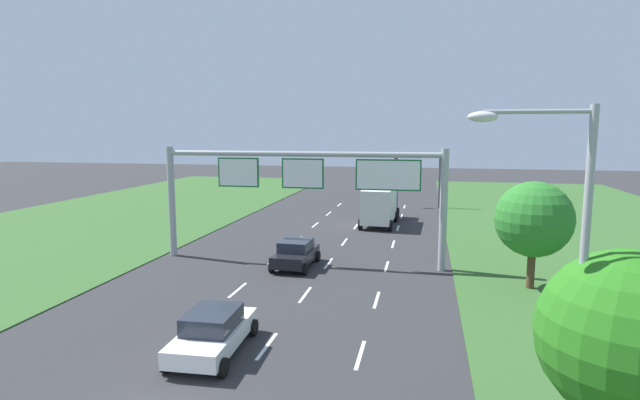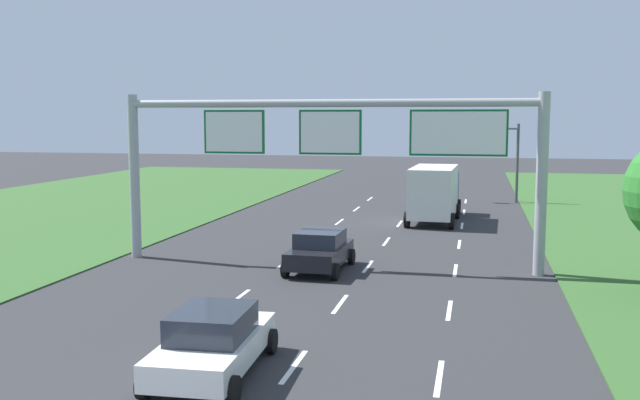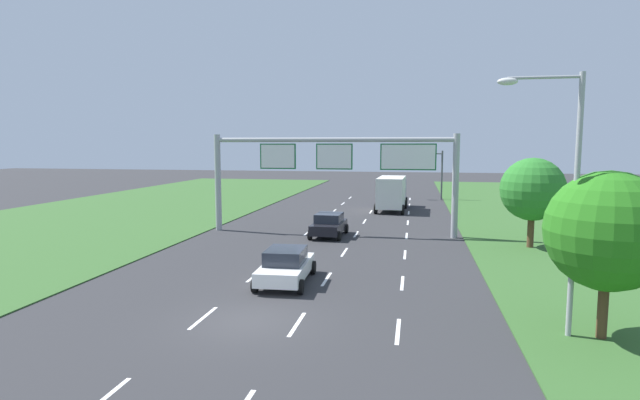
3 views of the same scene
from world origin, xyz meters
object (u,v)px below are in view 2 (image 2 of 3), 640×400
(car_near_red, at_px, (320,250))
(traffic_light_mast, at_px, (490,148))
(car_lead_silver, at_px, (213,342))
(box_truck, at_px, (435,191))
(sign_gantry, at_px, (334,145))

(car_near_red, xyz_separation_m, traffic_light_mast, (6.83, 25.09, 3.05))
(car_near_red, distance_m, car_lead_silver, 11.77)
(car_lead_silver, distance_m, box_truck, 26.89)
(car_near_red, distance_m, box_truck, 15.32)
(traffic_light_mast, bearing_deg, sign_gantry, -105.04)
(box_truck, bearing_deg, car_near_red, -101.48)
(box_truck, relative_size, sign_gantry, 0.46)
(car_near_red, distance_m, sign_gantry, 4.26)
(box_truck, bearing_deg, sign_gantry, -101.02)
(box_truck, xyz_separation_m, sign_gantry, (-3.26, -13.86, 3.20))
(sign_gantry, xyz_separation_m, traffic_light_mast, (6.47, 24.09, -1.07))
(box_truck, distance_m, traffic_light_mast, 10.93)
(car_near_red, bearing_deg, traffic_light_mast, 76.45)
(box_truck, relative_size, traffic_light_mast, 1.41)
(sign_gantry, distance_m, traffic_light_mast, 24.97)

